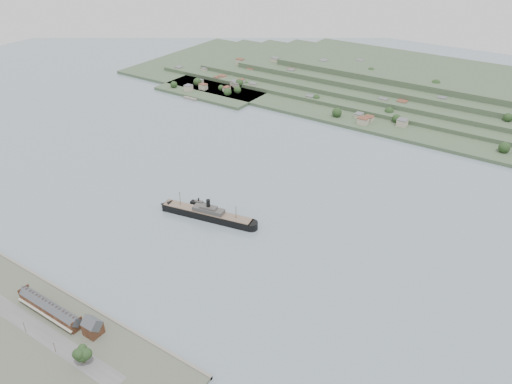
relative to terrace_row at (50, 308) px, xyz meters
The scene contains 9 objects.
ground 168.46m from the terrace_row, 86.59° to the left, with size 1400.00×1400.00×0.00m, color slate.
near_shore 22.02m from the terrace_row, 61.90° to the right, with size 220.00×80.00×2.60m.
terrace_row is the anchor object (origin of this frame).
gabled_building 37.74m from the terrace_row, ahead, with size 10.40×10.18×14.09m.
far_peninsula 562.42m from the terrace_row, 86.14° to the left, with size 760.00×309.00×30.00m.
steamship 150.16m from the terrace_row, 86.36° to the left, with size 94.24×28.07×22.77m.
tugboat 163.37m from the terrace_row, 92.82° to the left, with size 16.90×6.62×7.40m.
ferry_west 463.35m from the terrace_row, 121.98° to the left, with size 16.21×6.05×5.94m.
fig_tree 53.24m from the terrace_row, 16.43° to the right, with size 11.33×9.81×12.64m.
Camera 1 is at (238.76, -295.07, 238.93)m, focal length 35.00 mm.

